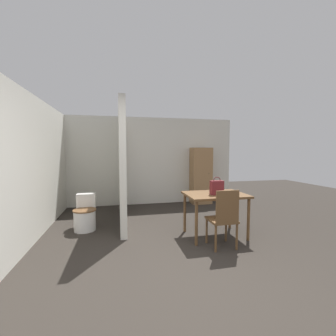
% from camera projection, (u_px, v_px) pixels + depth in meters
% --- Properties ---
extents(ground_plane, '(16.00, 16.00, 0.00)m').
position_uv_depth(ground_plane, '(190.00, 289.00, 2.51)').
color(ground_plane, '#2D2823').
extents(wall_back, '(5.29, 0.12, 2.50)m').
position_uv_depth(wall_back, '(145.00, 161.00, 6.53)').
color(wall_back, silver).
rests_on(wall_back, ground_plane).
extents(wall_left, '(0.12, 5.16, 2.50)m').
position_uv_depth(wall_left, '(35.00, 168.00, 3.96)').
color(wall_left, silver).
rests_on(wall_left, ground_plane).
extents(partition_wall, '(0.12, 2.58, 2.50)m').
position_uv_depth(partition_wall, '(122.00, 164.00, 5.06)').
color(partition_wall, silver).
rests_on(partition_wall, ground_plane).
extents(dining_table, '(1.07, 0.77, 0.78)m').
position_uv_depth(dining_table, '(215.00, 199.00, 4.05)').
color(dining_table, brown).
rests_on(dining_table, ground_plane).
extents(wooden_chair, '(0.42, 0.42, 0.95)m').
position_uv_depth(wooden_chair, '(224.00, 217.00, 3.53)').
color(wooden_chair, brown).
rests_on(wooden_chair, ground_plane).
extents(toilet, '(0.43, 0.58, 0.67)m').
position_uv_depth(toilet, '(85.00, 215.00, 4.41)').
color(toilet, white).
rests_on(toilet, ground_plane).
extents(handbag, '(0.23, 0.10, 0.32)m').
position_uv_depth(handbag, '(217.00, 187.00, 3.93)').
color(handbag, maroon).
rests_on(handbag, dining_table).
extents(wooden_cabinet, '(0.57, 0.47, 1.64)m').
position_uv_depth(wooden_cabinet, '(201.00, 176.00, 6.62)').
color(wooden_cabinet, '#997047').
rests_on(wooden_cabinet, ground_plane).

